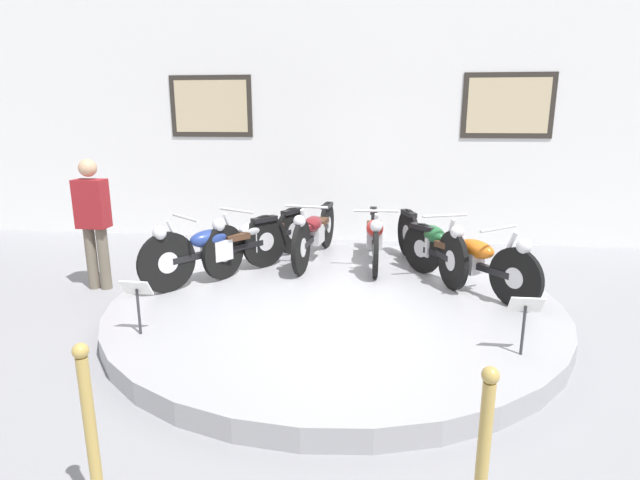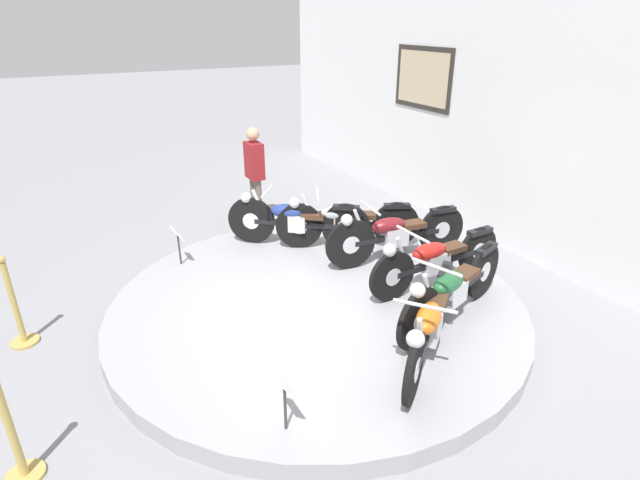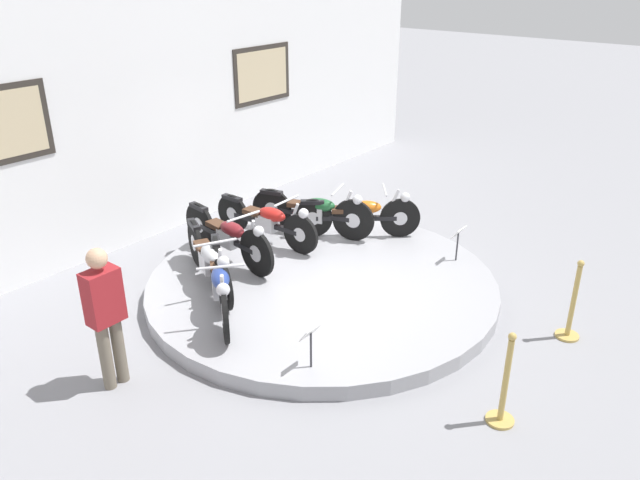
{
  "view_description": "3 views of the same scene",
  "coord_description": "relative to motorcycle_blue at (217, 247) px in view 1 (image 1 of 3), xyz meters",
  "views": [
    {
      "loc": [
        0.46,
        -5.06,
        2.09
      ],
      "look_at": [
        -0.19,
        0.26,
        0.75
      ],
      "focal_mm": 28.0,
      "sensor_mm": 36.0,
      "label": 1
    },
    {
      "loc": [
        4.39,
        -2.35,
        3.16
      ],
      "look_at": [
        -0.03,
        0.05,
        0.91
      ],
      "focal_mm": 28.0,
      "sensor_mm": 36.0,
      "label": 2
    },
    {
      "loc": [
        -5.85,
        -4.66,
        4.18
      ],
      "look_at": [
        -0.02,
        0.02,
        0.76
      ],
      "focal_mm": 35.0,
      "sensor_mm": 36.0,
      "label": 3
    }
  ],
  "objects": [
    {
      "name": "ground_plane",
      "position": [
        1.44,
        -0.42,
        -0.59
      ],
      "size": [
        60.0,
        60.0,
        0.0
      ],
      "primitive_type": "plane",
      "color": "gray"
    },
    {
      "name": "display_platform",
      "position": [
        1.44,
        -0.42,
        -0.5
      ],
      "size": [
        4.71,
        4.71,
        0.19
      ],
      "primitive_type": "cylinder",
      "color": "#99999E",
      "rests_on": "ground_plane"
    },
    {
      "name": "back_wall",
      "position": [
        1.44,
        2.98,
        1.44
      ],
      "size": [
        14.0,
        0.22,
        4.07
      ],
      "color": "white",
      "rests_on": "ground_plane"
    },
    {
      "name": "motorcycle_blue",
      "position": [
        0.0,
        0.0,
        0.0
      ],
      "size": [
        1.32,
        1.61,
        0.81
      ],
      "color": "black",
      "rests_on": "display_platform"
    },
    {
      "name": "motorcycle_silver",
      "position": [
        0.35,
        0.6,
        -0.01
      ],
      "size": [
        0.94,
        1.82,
        0.8
      ],
      "color": "black",
      "rests_on": "display_platform"
    },
    {
      "name": "motorcycle_maroon",
      "position": [
        1.04,
        0.95,
        -0.0
      ],
      "size": [
        0.54,
        2.01,
        0.81
      ],
      "color": "black",
      "rests_on": "display_platform"
    },
    {
      "name": "motorcycle_red",
      "position": [
        1.83,
        0.94,
        -0.03
      ],
      "size": [
        0.54,
        1.96,
        0.78
      ],
      "color": "black",
      "rests_on": "display_platform"
    },
    {
      "name": "motorcycle_green",
      "position": [
        2.52,
        0.59,
        -0.01
      ],
      "size": [
        0.74,
        1.92,
        0.8
      ],
      "color": "black",
      "rests_on": "display_platform"
    },
    {
      "name": "motorcycle_orange",
      "position": [
        2.88,
        -0.0,
        -0.02
      ],
      "size": [
        1.28,
        1.57,
        0.79
      ],
      "color": "black",
      "rests_on": "display_platform"
    },
    {
      "name": "info_placard_front_left",
      "position": [
        -0.2,
        -1.58,
        -0.03
      ],
      "size": [
        0.26,
        0.11,
        0.51
      ],
      "color": "#333338",
      "rests_on": "display_platform"
    },
    {
      "name": "info_placard_front_centre",
      "position": [
        3.07,
        -1.58,
        -0.03
      ],
      "size": [
        0.26,
        0.11,
        0.51
      ],
      "color": "#333338",
      "rests_on": "display_platform"
    },
    {
      "name": "visitor_standing",
      "position": [
        -1.53,
        0.03,
        0.3
      ],
      "size": [
        0.36,
        0.22,
        1.6
      ],
      "color": "#6B6051",
      "rests_on": "ground_plane"
    },
    {
      "name": "stanchion_post_left_of_entry",
      "position": [
        0.48,
        -3.43,
        -0.25
      ],
      "size": [
        0.28,
        0.28,
        1.02
      ],
      "color": "tan",
      "rests_on": "ground_plane"
    }
  ]
}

